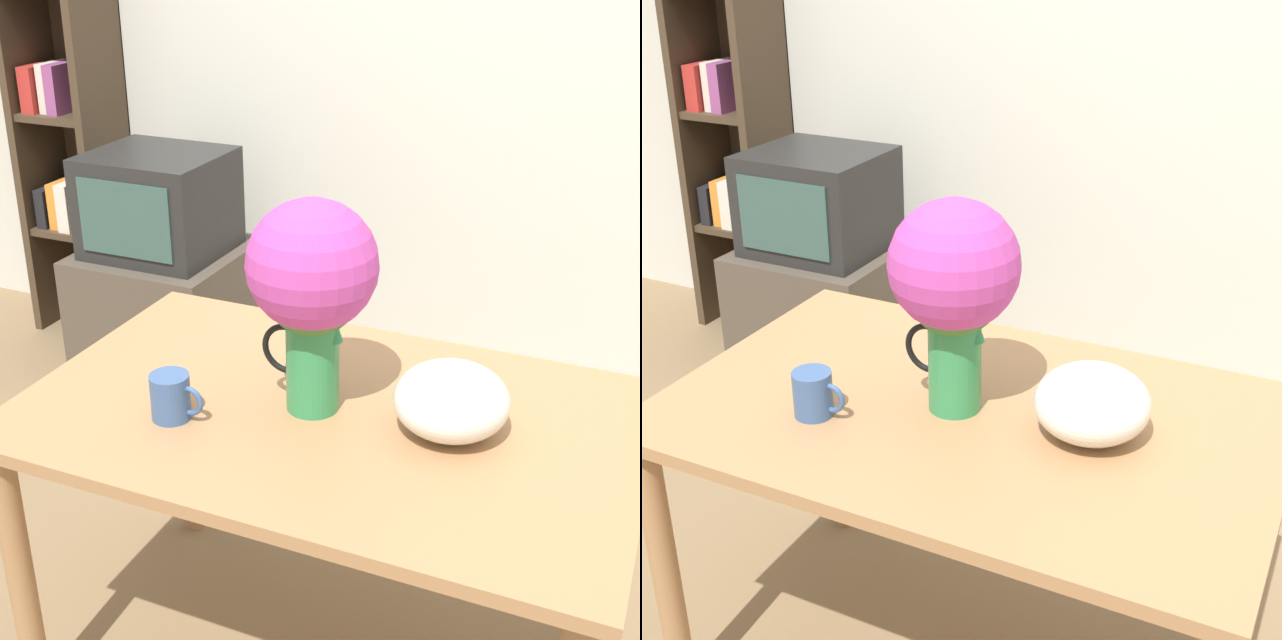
{
  "view_description": "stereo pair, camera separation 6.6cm",
  "coord_description": "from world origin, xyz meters",
  "views": [
    {
      "loc": [
        0.59,
        -1.37,
        1.69
      ],
      "look_at": [
        -0.06,
        0.12,
        0.94
      ],
      "focal_mm": 50.0,
      "sensor_mm": 36.0,
      "label": 1
    },
    {
      "loc": [
        0.65,
        -1.34,
        1.69
      ],
      "look_at": [
        -0.06,
        0.12,
        0.94
      ],
      "focal_mm": 50.0,
      "sensor_mm": 36.0,
      "label": 2
    }
  ],
  "objects": [
    {
      "name": "tv_stand",
      "position": [
        -1.17,
        1.23,
        0.27
      ],
      "size": [
        0.57,
        0.54,
        0.55
      ],
      "color": "#4C4238",
      "rests_on": "ground_plane"
    },
    {
      "name": "coffee_mug",
      "position": [
        -0.32,
        -0.03,
        0.78
      ],
      "size": [
        0.12,
        0.08,
        0.1
      ],
      "color": "#385689",
      "rests_on": "table"
    },
    {
      "name": "flower_vase",
      "position": [
        -0.07,
        0.12,
        1.02
      ],
      "size": [
        0.27,
        0.27,
        0.46
      ],
      "color": "#2D844C",
      "rests_on": "table"
    },
    {
      "name": "tv_set",
      "position": [
        -1.17,
        1.22,
        0.73
      ],
      "size": [
        0.47,
        0.43,
        0.37
      ],
      "color": "black",
      "rests_on": "tv_stand"
    },
    {
      "name": "table",
      "position": [
        -0.04,
        0.13,
        0.63
      ],
      "size": [
        1.29,
        0.82,
        0.73
      ],
      "color": "#A3754C",
      "rests_on": "ground_plane"
    },
    {
      "name": "wall_back",
      "position": [
        0.0,
        1.73,
        1.3
      ],
      "size": [
        8.0,
        0.05,
        2.6
      ],
      "color": "silver",
      "rests_on": "ground_plane"
    },
    {
      "name": "white_bowl",
      "position": [
        0.22,
        0.14,
        0.8
      ],
      "size": [
        0.23,
        0.23,
        0.15
      ],
      "color": "silver",
      "rests_on": "table"
    },
    {
      "name": "bookshelf",
      "position": [
        -1.8,
        1.56,
        0.9
      ],
      "size": [
        0.38,
        0.31,
        1.66
      ],
      "color": "#423323",
      "rests_on": "ground_plane"
    }
  ]
}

